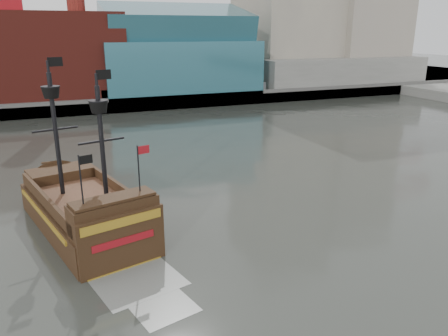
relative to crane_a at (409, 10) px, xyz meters
name	(u,v)px	position (x,y,z in m)	size (l,w,h in m)	color
ground	(368,306)	(-78.63, -82.00, -19.11)	(400.00, 400.00, 0.00)	#282B26
promenade_far	(113,87)	(-78.63, 10.00, -18.11)	(220.00, 60.00, 2.00)	slate
seawall	(137,104)	(-78.63, -19.50, -17.81)	(220.00, 1.00, 2.60)	#4C4C49
crane_a	(409,10)	(0.00, 0.00, 0.00)	(22.50, 4.00, 32.25)	slate
crane_b	(407,24)	(9.60, 10.00, -3.54)	(19.10, 4.00, 26.25)	slate
pirate_ship	(86,215)	(-91.67, -66.85, -17.92)	(9.42, 18.39, 13.21)	black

